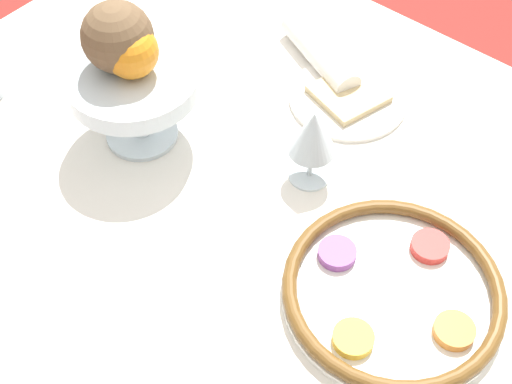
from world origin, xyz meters
TOP-DOWN VIEW (x-y plane):
  - dining_table at (0.00, 0.00)m, footprint 1.38×0.95m
  - seder_plate at (-0.20, 0.05)m, footprint 0.30×0.30m
  - wine_glass at (0.02, -0.05)m, footprint 0.07×0.07m
  - fruit_stand at (0.27, 0.06)m, footprint 0.20×0.20m
  - orange_fruit at (0.27, 0.05)m, footprint 0.08×0.08m
  - coconut at (0.29, 0.05)m, footprint 0.10×0.10m
  - bread_plate at (0.07, -0.22)m, footprint 0.20×0.20m
  - napkin_roll at (0.16, -0.26)m, footprint 0.20×0.12m

SIDE VIEW (x-z plane):
  - dining_table at x=0.00m, z-range 0.00..0.74m
  - bread_plate at x=0.07m, z-range 0.74..0.76m
  - seder_plate at x=-0.20m, z-range 0.74..0.77m
  - napkin_roll at x=0.16m, z-range 0.74..0.79m
  - wine_glass at x=0.02m, z-range 0.77..0.90m
  - fruit_stand at x=0.27m, z-range 0.78..0.91m
  - orange_fruit at x=0.27m, z-range 0.88..0.96m
  - coconut at x=0.29m, z-range 0.88..0.98m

